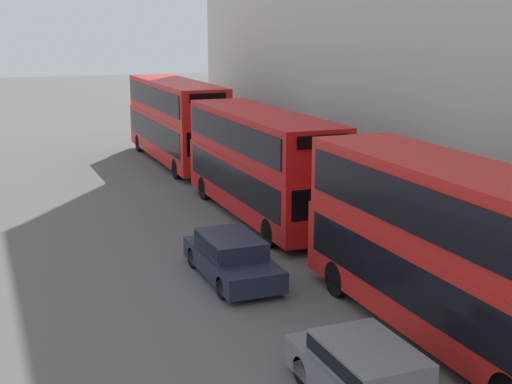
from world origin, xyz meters
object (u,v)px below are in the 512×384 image
Objects in this scene: bus_third_in_queue at (176,118)px; car_hatchback at (232,256)px; bus_leading at (453,246)px; bus_second_in_queue at (261,160)px; pedestrian at (214,146)px; car_dark_sedan at (370,376)px.

bus_third_in_queue is 2.64× the size of car_hatchback.
bus_leading is 0.89× the size of bus_third_in_queue.
bus_leading is at bearing -90.00° from bus_second_in_queue.
car_hatchback is 2.42× the size of pedestrian.
pedestrian reaches higher than car_hatchback.
bus_second_in_queue is 2.41× the size of car_hatchback.
bus_third_in_queue reaches higher than pedestrian.
pedestrian is (5.41, 25.87, 0.14)m from car_dark_sedan.
car_hatchback is 18.68m from pedestrian.
bus_second_in_queue is at bearing 76.39° from car_dark_sedan.
car_dark_sedan is (-3.40, -14.04, -1.60)m from bus_second_in_queue.
pedestrian is (5.41, 17.88, 0.14)m from car_hatchback.
pedestrian is at bearing 85.18° from bus_leading.
bus_third_in_queue reaches higher than bus_second_in_queue.
car_hatchback is (-3.40, -6.05, -1.60)m from bus_second_in_queue.
bus_third_in_queue is at bearing 90.00° from bus_second_in_queue.
bus_third_in_queue is at bearing 90.00° from bus_leading.
pedestrian is at bearing 78.20° from car_dark_sedan.
bus_second_in_queue is 7.12m from car_hatchback.
bus_third_in_queue reaches higher than car_dark_sedan.
car_hatchback is (-3.40, 5.91, -1.67)m from bus_leading.
bus_second_in_queue reaches higher than car_hatchback.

